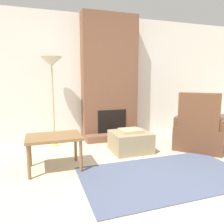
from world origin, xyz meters
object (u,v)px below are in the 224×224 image
armchair (200,132)px  side_table (54,140)px  ottoman (130,141)px  floor_lamp_left (52,66)px

armchair → side_table: size_ratio=1.70×
side_table → armchair: bearing=3.0°
ottoman → floor_lamp_left: 1.99m
armchair → side_table: armchair is taller
ottoman → armchair: bearing=-10.3°
floor_lamp_left → side_table: bearing=-94.0°
armchair → floor_lamp_left: (-2.54, 1.04, 1.20)m
ottoman → side_table: side_table is taller
side_table → floor_lamp_left: floor_lamp_left is taller
ottoman → armchair: (1.30, -0.24, 0.12)m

